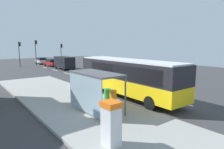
{
  "coord_description": "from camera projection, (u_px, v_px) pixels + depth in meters",
  "views": [
    {
      "loc": [
        -12.88,
        -9.3,
        4.42
      ],
      "look_at": [
        -1.0,
        5.91,
        1.5
      ],
      "focal_mm": 31.41,
      "sensor_mm": 36.0,
      "label": 1
    }
  ],
  "objects": [
    {
      "name": "lane_stripe_seg_6",
      "position": [
        55.0,
        70.0,
        34.6
      ],
      "size": [
        0.16,
        2.2,
        0.01
      ],
      "primitive_type": "cube",
      "color": "silver",
      "rests_on": "ground"
    },
    {
      "name": "lane_stripe_seg_3",
      "position": [
        104.0,
        83.0,
        22.91
      ],
      "size": [
        0.16,
        2.2,
        0.01
      ],
      "primitive_type": "cube",
      "color": "silver",
      "rests_on": "ground"
    },
    {
      "name": "lane_stripe_seg_7",
      "position": [
        45.0,
        68.0,
        38.5
      ],
      "size": [
        0.16,
        2.2,
        0.01
      ],
      "primitive_type": "cube",
      "color": "silver",
      "rests_on": "ground"
    },
    {
      "name": "ticket_machine",
      "position": [
        111.0,
        123.0,
        8.18
      ],
      "size": [
        0.66,
        0.76,
        1.94
      ],
      "color": "silver",
      "rests_on": "sidewalk_platform"
    },
    {
      "name": "traffic_light_median",
      "position": [
        36.0,
        49.0,
        42.29
      ],
      "size": [
        0.49,
        0.28,
        5.48
      ],
      "color": "#2D2D2D",
      "rests_on": "ground"
    },
    {
      "name": "sedan_far",
      "position": [
        52.0,
        63.0,
        40.84
      ],
      "size": [
        2.03,
        4.49,
        1.52
      ],
      "color": "#A51919",
      "rests_on": "ground"
    },
    {
      "name": "lane_stripe_seg_4",
      "position": [
        83.0,
        77.0,
        26.81
      ],
      "size": [
        0.16,
        2.2,
        0.01
      ],
      "primitive_type": "cube",
      "color": "silver",
      "rests_on": "ground"
    },
    {
      "name": "bus_shelter",
      "position": [
        92.0,
        82.0,
        12.37
      ],
      "size": [
        1.8,
        4.0,
        2.5
      ],
      "color": "#4C4C51",
      "rests_on": "sidewalk_platform"
    },
    {
      "name": "lane_stripe_seg_5",
      "position": [
        67.0,
        73.0,
        30.71
      ],
      "size": [
        0.16,
        2.2,
        0.01
      ],
      "primitive_type": "cube",
      "color": "silver",
      "rests_on": "ground"
    },
    {
      "name": "traffic_light_far_side",
      "position": [
        20.0,
        50.0,
        39.57
      ],
      "size": [
        0.49,
        0.28,
        5.08
      ],
      "color": "#2D2D2D",
      "rests_on": "ground"
    },
    {
      "name": "sidewalk_platform",
      "position": [
        85.0,
        109.0,
        13.4
      ],
      "size": [
        6.2,
        30.0,
        0.18
      ],
      "primitive_type": "cube",
      "color": "#999993",
      "rests_on": "ground"
    },
    {
      "name": "traffic_light_near_side",
      "position": [
        61.0,
        51.0,
        44.22
      ],
      "size": [
        0.49,
        0.28,
        4.73
      ],
      "color": "#2D2D2D",
      "rests_on": "ground"
    },
    {
      "name": "ground_plane",
      "position": [
        81.0,
        78.0,
        26.66
      ],
      "size": [
        56.0,
        92.0,
        0.04
      ],
      "primitive_type": "cube",
      "color": "#38383A"
    },
    {
      "name": "recycling_bin_orange",
      "position": [
        113.0,
        97.0,
        14.41
      ],
      "size": [
        0.52,
        0.52,
        0.95
      ],
      "primitive_type": "cylinder",
      "color": "orange",
      "rests_on": "sidewalk_platform"
    },
    {
      "name": "recycling_bin_green",
      "position": [
        107.0,
        95.0,
        14.96
      ],
      "size": [
        0.52,
        0.52,
        0.95
      ],
      "primitive_type": "cylinder",
      "color": "green",
      "rests_on": "sidewalk_platform"
    },
    {
      "name": "lane_stripe_seg_1",
      "position": [
        180.0,
        103.0,
        15.12
      ],
      "size": [
        0.16,
        2.2,
        0.01
      ],
      "primitive_type": "cube",
      "color": "silver",
      "rests_on": "ground"
    },
    {
      "name": "bus",
      "position": [
        127.0,
        75.0,
        16.72
      ],
      "size": [
        2.75,
        11.06,
        3.21
      ],
      "color": "yellow",
      "rests_on": "ground"
    },
    {
      "name": "sedan_near",
      "position": [
        41.0,
        61.0,
        45.93
      ],
      "size": [
        1.98,
        4.47,
        1.52
      ],
      "color": "#B7B7BC",
      "rests_on": "ground"
    },
    {
      "name": "lane_stripe_seg_2",
      "position": [
        134.0,
        91.0,
        19.02
      ],
      "size": [
        0.16,
        2.2,
        0.01
      ],
      "primitive_type": "cube",
      "color": "silver",
      "rests_on": "ground"
    },
    {
      "name": "white_van",
      "position": [
        64.0,
        62.0,
        35.74
      ],
      "size": [
        2.22,
        5.28,
        2.3
      ],
      "color": "black",
      "rests_on": "ground"
    }
  ]
}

